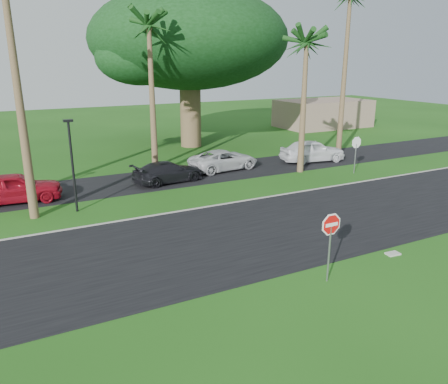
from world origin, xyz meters
name	(u,v)px	position (x,y,z in m)	size (l,w,h in m)	color
ground	(268,251)	(0.00, 0.00, 0.00)	(120.00, 120.00, 0.00)	#1B4812
road	(243,234)	(0.00, 2.00, 0.01)	(120.00, 8.00, 0.02)	black
parking_strip	(163,179)	(0.00, 12.50, 0.01)	(120.00, 5.00, 0.02)	black
curb	(205,207)	(0.00, 6.05, 0.03)	(120.00, 0.12, 0.06)	gray
stop_sign_near	(330,233)	(0.50, -3.00, 1.77)	(1.05, 0.07, 2.62)	gray
stop_sign_far	(356,147)	(12.00, 8.00, 1.77)	(1.05, 0.07, 2.62)	gray
palm_center	(149,29)	(0.00, 14.00, 9.16)	(5.00, 5.00, 10.50)	brown
palm_right_near	(307,46)	(9.00, 10.00, 8.19)	(5.00, 5.00, 9.50)	brown
canopy_tree	(189,40)	(6.00, 22.00, 8.95)	(16.50, 16.50, 13.12)	brown
streetlight_right	(72,160)	(-6.00, 8.50, 2.65)	(0.45, 0.25, 4.64)	black
building_far	(323,113)	(24.00, 26.00, 1.50)	(10.00, 6.00, 3.00)	gray
car_red	(15,188)	(-8.66, 11.49, 0.81)	(1.91, 4.74, 1.61)	#A00D1D
car_dark	(168,172)	(0.01, 11.53, 0.65)	(1.83, 4.50, 1.31)	black
car_minivan	(224,160)	(4.61, 12.88, 0.69)	(2.28, 4.94, 1.37)	silver
car_pickup	(312,151)	(11.63, 12.08, 0.83)	(1.95, 4.86, 1.65)	white
utility_slab	(393,254)	(4.23, -2.49, 0.03)	(0.55, 0.35, 0.06)	#A9AAA1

